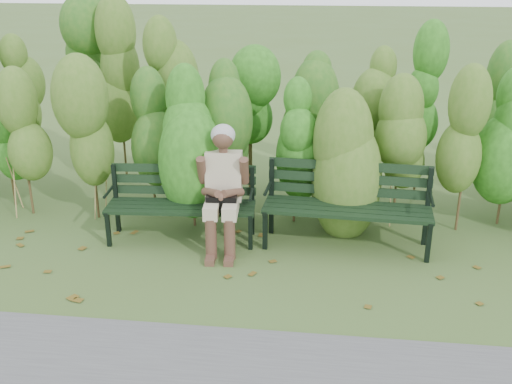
# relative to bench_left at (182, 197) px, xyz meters

# --- Properties ---
(ground) EXTENTS (80.00, 80.00, 0.00)m
(ground) POSITION_rel_bench_left_xyz_m (0.87, -0.80, -0.47)
(ground) COLOR #415825
(hedge_band) EXTENTS (11.04, 1.67, 2.42)m
(hedge_band) POSITION_rel_bench_left_xyz_m (0.87, 1.07, 0.78)
(hedge_band) COLOR #47381E
(hedge_band) RESTS_ON ground
(leaf_litter) EXTENTS (5.77, 2.16, 0.01)m
(leaf_litter) POSITION_rel_bench_left_xyz_m (1.13, -0.75, -0.47)
(leaf_litter) COLOR brown
(leaf_litter) RESTS_ON ground
(bench_left) EXTENTS (1.64, 0.64, 0.81)m
(bench_left) POSITION_rel_bench_left_xyz_m (0.00, 0.00, 0.00)
(bench_left) COLOR black
(bench_left) RESTS_ON ground
(bench_right) EXTENTS (1.80, 0.68, 0.89)m
(bench_right) POSITION_rel_bench_left_xyz_m (1.81, 0.06, 0.05)
(bench_right) COLOR black
(bench_right) RESTS_ON ground
(seated_woman) EXTENTS (0.56, 0.82, 1.32)m
(seated_woman) POSITION_rel_bench_left_xyz_m (0.48, -0.14, 0.25)
(seated_woman) COLOR #B7B08E
(seated_woman) RESTS_ON ground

